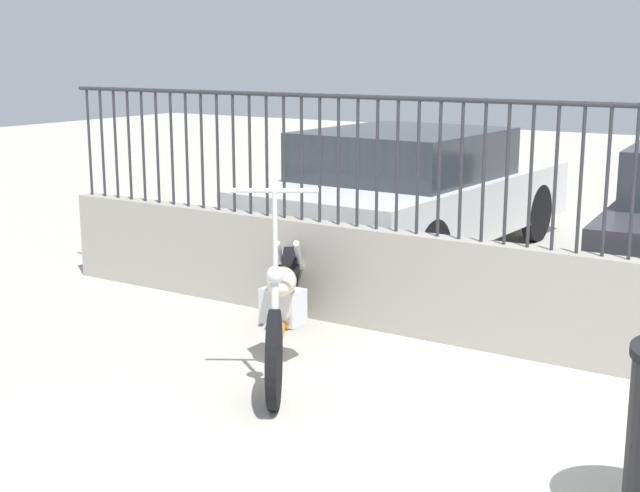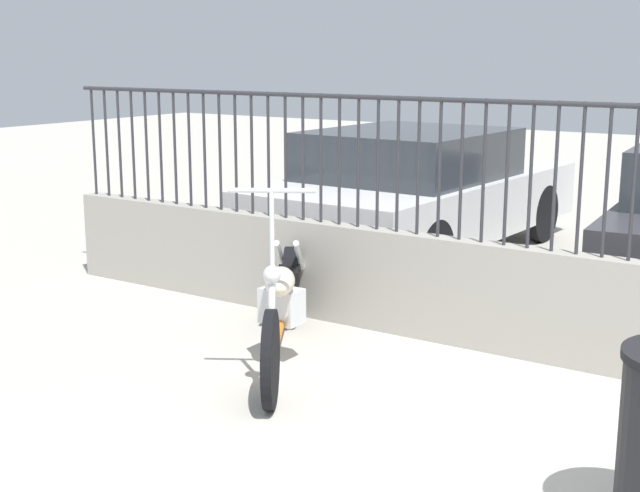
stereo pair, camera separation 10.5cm
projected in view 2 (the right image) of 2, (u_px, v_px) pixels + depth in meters
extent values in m
cylinder|color=#2D2D33|center=(94.00, 141.00, 8.26)|extent=(0.02, 0.02, 1.00)
cylinder|color=#2D2D33|center=(106.00, 142.00, 8.17)|extent=(0.02, 0.02, 1.00)
cylinder|color=#2D2D33|center=(120.00, 143.00, 8.07)|extent=(0.02, 0.02, 1.00)
cylinder|color=#2D2D33|center=(133.00, 144.00, 7.98)|extent=(0.02, 0.02, 1.00)
cylinder|color=#2D2D33|center=(147.00, 145.00, 7.89)|extent=(0.02, 0.02, 1.00)
cylinder|color=#2D2D33|center=(161.00, 146.00, 7.80)|extent=(0.02, 0.02, 1.00)
cylinder|color=#2D2D33|center=(175.00, 147.00, 7.71)|extent=(0.02, 0.02, 1.00)
cylinder|color=#2D2D33|center=(190.00, 148.00, 7.61)|extent=(0.02, 0.02, 1.00)
cylinder|color=#2D2D33|center=(205.00, 150.00, 7.52)|extent=(0.02, 0.02, 1.00)
cylinder|color=#2D2D33|center=(220.00, 151.00, 7.43)|extent=(0.02, 0.02, 1.00)
cylinder|color=#2D2D33|center=(236.00, 152.00, 7.34)|extent=(0.02, 0.02, 1.00)
cylinder|color=#2D2D33|center=(252.00, 153.00, 7.25)|extent=(0.02, 0.02, 1.00)
cylinder|color=#2D2D33|center=(268.00, 155.00, 7.15)|extent=(0.02, 0.02, 1.00)
cylinder|color=#2D2D33|center=(286.00, 156.00, 7.06)|extent=(0.02, 0.02, 1.00)
cylinder|color=#2D2D33|center=(303.00, 157.00, 6.97)|extent=(0.02, 0.02, 1.00)
cylinder|color=#2D2D33|center=(321.00, 159.00, 6.88)|extent=(0.02, 0.02, 1.00)
cylinder|color=#2D2D33|center=(339.00, 160.00, 6.79)|extent=(0.02, 0.02, 1.00)
cylinder|color=#2D2D33|center=(358.00, 162.00, 6.70)|extent=(0.02, 0.02, 1.00)
cylinder|color=#2D2D33|center=(378.00, 163.00, 6.60)|extent=(0.02, 0.02, 1.00)
cylinder|color=#2D2D33|center=(398.00, 165.00, 6.51)|extent=(0.02, 0.02, 1.00)
cylinder|color=#2D2D33|center=(418.00, 166.00, 6.42)|extent=(0.02, 0.02, 1.00)
cylinder|color=#2D2D33|center=(439.00, 168.00, 6.33)|extent=(0.02, 0.02, 1.00)
cylinder|color=#2D2D33|center=(461.00, 170.00, 6.24)|extent=(0.02, 0.02, 1.00)
cylinder|color=#2D2D33|center=(484.00, 172.00, 6.14)|extent=(0.02, 0.02, 1.00)
cylinder|color=#2D2D33|center=(507.00, 173.00, 6.05)|extent=(0.02, 0.02, 1.00)
cylinder|color=#2D2D33|center=(531.00, 175.00, 5.96)|extent=(0.02, 0.02, 1.00)
cylinder|color=#2D2D33|center=(555.00, 177.00, 5.87)|extent=(0.02, 0.02, 1.00)
cylinder|color=#2D2D33|center=(581.00, 179.00, 5.78)|extent=(0.02, 0.02, 1.00)
cylinder|color=#2D2D33|center=(607.00, 181.00, 5.69)|extent=(0.02, 0.02, 1.00)
cylinder|color=#2D2D33|center=(634.00, 183.00, 5.59)|extent=(0.02, 0.02, 1.00)
cylinder|color=black|center=(270.00, 359.00, 5.27)|extent=(0.37, 0.54, 0.60)
cylinder|color=black|center=(291.00, 286.00, 6.93)|extent=(0.40, 0.57, 0.61)
cylinder|color=orange|center=(282.00, 318.00, 6.10)|extent=(0.86, 1.36, 0.06)
cube|color=silver|center=(282.00, 306.00, 6.03)|extent=(0.28, 0.18, 0.24)
ellipsoid|color=beige|center=(280.00, 281.00, 5.87)|extent=(0.38, 0.45, 0.18)
cube|color=black|center=(288.00, 273.00, 6.60)|extent=(0.28, 0.32, 0.06)
cylinder|color=silver|center=(271.00, 314.00, 5.30)|extent=(0.15, 0.21, 0.51)
sphere|color=silver|center=(272.00, 275.00, 5.31)|extent=(0.11, 0.11, 0.11)
cylinder|color=silver|center=(272.00, 231.00, 5.29)|extent=(0.03, 0.03, 0.48)
cylinder|color=silver|center=(271.00, 190.00, 5.24)|extent=(0.46, 0.30, 0.03)
cylinder|color=silver|center=(282.00, 260.00, 6.83)|extent=(0.48, 0.74, 0.48)
cylinder|color=silver|center=(300.00, 260.00, 6.83)|extent=(0.48, 0.74, 0.48)
cylinder|color=black|center=(406.00, 199.00, 10.89)|extent=(0.13, 0.64, 0.64)
cylinder|color=black|center=(543.00, 214.00, 9.89)|extent=(0.13, 0.64, 0.64)
cylinder|color=black|center=(278.00, 232.00, 8.89)|extent=(0.13, 0.64, 0.64)
cylinder|color=black|center=(432.00, 255.00, 7.89)|extent=(0.13, 0.64, 0.64)
cube|color=silver|center=(418.00, 203.00, 9.35)|extent=(2.00, 4.15, 0.58)
cube|color=#2D3338|center=(409.00, 154.00, 9.07)|extent=(1.74, 2.02, 0.48)
cylinder|color=black|center=(607.00, 278.00, 7.08)|extent=(0.17, 0.65, 0.64)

